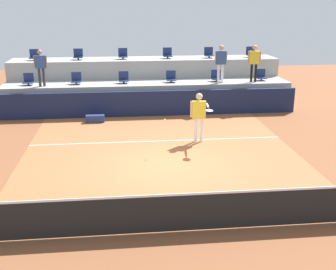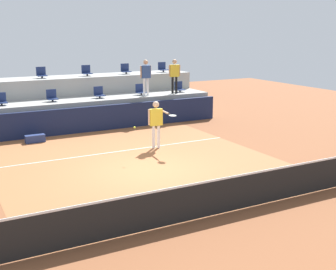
{
  "view_description": "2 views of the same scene",
  "coord_description": "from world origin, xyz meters",
  "px_view_note": "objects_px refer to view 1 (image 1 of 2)",
  "views": [
    {
      "loc": [
        -1.25,
        -12.4,
        4.89
      ],
      "look_at": [
        0.08,
        -0.43,
        1.11
      ],
      "focal_mm": 46.42,
      "sensor_mm": 36.0,
      "label": 1
    },
    {
      "loc": [
        -5.76,
        -12.2,
        4.35
      ],
      "look_at": [
        0.29,
        -0.94,
        1.29
      ],
      "focal_mm": 47.61,
      "sensor_mm": 36.0,
      "label": 2
    }
  ],
  "objects_px": {
    "spectator_leaning_on_rail": "(254,60)",
    "tennis_ball": "(165,120)",
    "tennis_player": "(199,112)",
    "equipment_bag": "(95,119)",
    "stadium_chair_upper_mid_left": "(123,55)",
    "spectator_in_grey": "(221,60)",
    "spectator_in_white": "(41,65)",
    "stadium_chair_lower_left": "(76,79)",
    "stadium_chair_upper_far_left": "(34,56)",
    "stadium_chair_lower_mid_left": "(124,78)",
    "stadium_chair_lower_far_left": "(28,80)",
    "stadium_chair_upper_far_right": "(251,53)",
    "stadium_chair_upper_mid_right": "(168,54)",
    "stadium_chair_lower_far_right": "(261,76)",
    "stadium_chair_upper_left": "(78,55)",
    "stadium_chair_lower_mid_right": "(171,77)",
    "stadium_chair_upper_right": "(209,53)",
    "stadium_chair_lower_right": "(216,76)"
  },
  "relations": [
    {
      "from": "stadium_chair_upper_far_left",
      "to": "spectator_in_grey",
      "type": "bearing_deg",
      "value": -14.29
    },
    {
      "from": "stadium_chair_lower_left",
      "to": "stadium_chair_upper_far_left",
      "type": "xyz_separation_m",
      "value": [
        -2.09,
        1.8,
        0.85
      ]
    },
    {
      "from": "stadium_chair_upper_far_left",
      "to": "stadium_chair_lower_left",
      "type": "bearing_deg",
      "value": -40.77
    },
    {
      "from": "stadium_chair_lower_right",
      "to": "spectator_in_grey",
      "type": "distance_m",
      "value": 0.9
    },
    {
      "from": "spectator_leaning_on_rail",
      "to": "tennis_ball",
      "type": "relative_size",
      "value": 24.53
    },
    {
      "from": "tennis_ball",
      "to": "stadium_chair_upper_far_left",
      "type": "bearing_deg",
      "value": 124.73
    },
    {
      "from": "stadium_chair_upper_mid_left",
      "to": "spectator_in_white",
      "type": "xyz_separation_m",
      "value": [
        -3.56,
        -2.18,
        -0.12
      ]
    },
    {
      "from": "spectator_leaning_on_rail",
      "to": "equipment_bag",
      "type": "relative_size",
      "value": 2.19
    },
    {
      "from": "stadium_chair_lower_left",
      "to": "stadium_chair_upper_mid_left",
      "type": "height_order",
      "value": "stadium_chair_upper_mid_left"
    },
    {
      "from": "stadium_chair_upper_mid_left",
      "to": "spectator_in_grey",
      "type": "distance_m",
      "value": 4.88
    },
    {
      "from": "tennis_player",
      "to": "stadium_chair_upper_mid_left",
      "type": "bearing_deg",
      "value": 110.35
    },
    {
      "from": "stadium_chair_lower_far_right",
      "to": "spectator_leaning_on_rail",
      "type": "xyz_separation_m",
      "value": [
        -0.49,
        -0.38,
        0.79
      ]
    },
    {
      "from": "stadium_chair_lower_right",
      "to": "stadium_chair_lower_far_left",
      "type": "bearing_deg",
      "value": 180.0
    },
    {
      "from": "tennis_ball",
      "to": "equipment_bag",
      "type": "height_order",
      "value": "tennis_ball"
    },
    {
      "from": "stadium_chair_lower_left",
      "to": "stadium_chair_upper_far_right",
      "type": "relative_size",
      "value": 1.0
    },
    {
      "from": "equipment_bag",
      "to": "stadium_chair_lower_mid_left",
      "type": "bearing_deg",
      "value": 58.42
    },
    {
      "from": "stadium_chair_lower_mid_right",
      "to": "stadium_chair_upper_mid_left",
      "type": "bearing_deg",
      "value": 140.15
    },
    {
      "from": "stadium_chair_upper_far_right",
      "to": "tennis_player",
      "type": "bearing_deg",
      "value": -119.22
    },
    {
      "from": "stadium_chair_upper_far_right",
      "to": "stadium_chair_upper_mid_right",
      "type": "bearing_deg",
      "value": 180.0
    },
    {
      "from": "tennis_player",
      "to": "stadium_chair_lower_mid_right",
      "type": "bearing_deg",
      "value": 94.45
    },
    {
      "from": "stadium_chair_lower_mid_left",
      "to": "spectator_in_white",
      "type": "relative_size",
      "value": 0.33
    },
    {
      "from": "stadium_chair_lower_far_left",
      "to": "spectator_in_white",
      "type": "height_order",
      "value": "spectator_in_white"
    },
    {
      "from": "tennis_player",
      "to": "equipment_bag",
      "type": "height_order",
      "value": "tennis_player"
    },
    {
      "from": "stadium_chair_upper_right",
      "to": "stadium_chair_lower_mid_left",
      "type": "bearing_deg",
      "value": -157.13
    },
    {
      "from": "stadium_chair_upper_far_right",
      "to": "stadium_chair_upper_mid_left",
      "type": "bearing_deg",
      "value": 180.0
    },
    {
      "from": "stadium_chair_upper_mid_left",
      "to": "stadium_chair_upper_mid_right",
      "type": "height_order",
      "value": "same"
    },
    {
      "from": "stadium_chair_lower_mid_left",
      "to": "spectator_in_grey",
      "type": "relative_size",
      "value": 0.31
    },
    {
      "from": "stadium_chair_upper_right",
      "to": "tennis_player",
      "type": "xyz_separation_m",
      "value": [
        -1.7,
        -6.88,
        -1.22
      ]
    },
    {
      "from": "stadium_chair_upper_far_left",
      "to": "spectator_in_white",
      "type": "xyz_separation_m",
      "value": [
        0.65,
        -2.18,
        -0.12
      ]
    },
    {
      "from": "stadium_chair_upper_mid_right",
      "to": "stadium_chair_upper_right",
      "type": "bearing_deg",
      "value": 0.0
    },
    {
      "from": "stadium_chair_lower_left",
      "to": "equipment_bag",
      "type": "relative_size",
      "value": 0.68
    },
    {
      "from": "stadium_chair_upper_right",
      "to": "tennis_player",
      "type": "bearing_deg",
      "value": -103.91
    },
    {
      "from": "stadium_chair_lower_far_right",
      "to": "stadium_chair_upper_left",
      "type": "relative_size",
      "value": 1.0
    },
    {
      "from": "stadium_chair_lower_far_right",
      "to": "stadium_chair_upper_far_left",
      "type": "height_order",
      "value": "stadium_chair_upper_far_left"
    },
    {
      "from": "stadium_chair_upper_left",
      "to": "stadium_chair_lower_mid_right",
      "type": "bearing_deg",
      "value": -22.71
    },
    {
      "from": "stadium_chair_lower_mid_right",
      "to": "equipment_bag",
      "type": "relative_size",
      "value": 0.68
    },
    {
      "from": "stadium_chair_lower_far_left",
      "to": "stadium_chair_lower_mid_right",
      "type": "height_order",
      "value": "same"
    },
    {
      "from": "stadium_chair_upper_far_left",
      "to": "tennis_player",
      "type": "height_order",
      "value": "stadium_chair_upper_far_left"
    },
    {
      "from": "stadium_chair_lower_right",
      "to": "spectator_in_white",
      "type": "bearing_deg",
      "value": -177.19
    },
    {
      "from": "stadium_chair_upper_far_right",
      "to": "stadium_chair_lower_mid_right",
      "type": "bearing_deg",
      "value": -157.02
    },
    {
      "from": "stadium_chair_lower_right",
      "to": "stadium_chair_upper_mid_left",
      "type": "height_order",
      "value": "stadium_chair_upper_mid_left"
    },
    {
      "from": "spectator_leaning_on_rail",
      "to": "stadium_chair_lower_mid_left",
      "type": "bearing_deg",
      "value": 176.29
    },
    {
      "from": "stadium_chair_lower_far_left",
      "to": "stadium_chair_upper_far_right",
      "type": "height_order",
      "value": "stadium_chair_upper_far_right"
    },
    {
      "from": "stadium_chair_lower_far_left",
      "to": "stadium_chair_upper_far_left",
      "type": "distance_m",
      "value": 1.99
    },
    {
      "from": "equipment_bag",
      "to": "tennis_player",
      "type": "bearing_deg",
      "value": -38.77
    },
    {
      "from": "stadium_chair_lower_right",
      "to": "spectator_leaning_on_rail",
      "type": "distance_m",
      "value": 1.87
    },
    {
      "from": "stadium_chair_lower_mid_left",
      "to": "stadium_chair_lower_mid_right",
      "type": "distance_m",
      "value": 2.17
    },
    {
      "from": "stadium_chair_lower_right",
      "to": "tennis_player",
      "type": "height_order",
      "value": "tennis_player"
    },
    {
      "from": "stadium_chair_lower_far_left",
      "to": "spectator_in_white",
      "type": "relative_size",
      "value": 0.33
    },
    {
      "from": "tennis_ball",
      "to": "stadium_chair_lower_far_right",
      "type": "bearing_deg",
      "value": 49.54
    }
  ]
}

